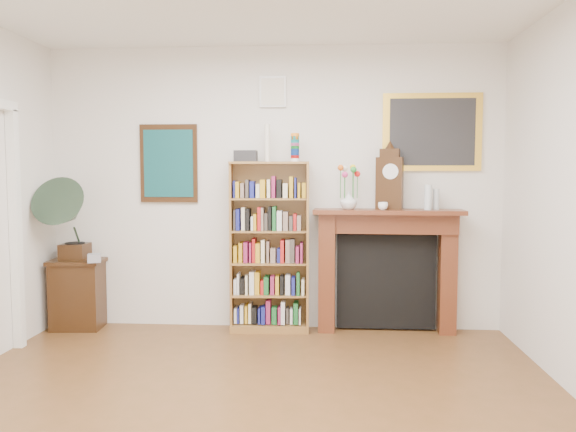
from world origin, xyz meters
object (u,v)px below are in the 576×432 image
object	(u,v)px
bookshelf	(269,237)
gramophone	(67,214)
flower_vase	(349,201)
bottle_right	(436,199)
bottle_left	(428,197)
cd_stack	(94,258)
mantel_clock	(390,180)
fireplace	(387,259)
teacup	(383,206)
side_cabinet	(78,294)

from	to	relation	value
bookshelf	gramophone	size ratio (longest dim) A/B	2.33
flower_vase	bottle_right	bearing A→B (deg)	3.72
gramophone	bottle_right	size ratio (longest dim) A/B	4.11
gramophone	bottle_left	size ratio (longest dim) A/B	3.42
cd_stack	mantel_clock	world-z (taller)	mantel_clock
gramophone	bottle_left	distance (m)	3.49
bottle_left	bottle_right	distance (m)	0.11
fireplace	flower_vase	distance (m)	0.69
cd_stack	teacup	size ratio (longest dim) A/B	1.28
side_cabinet	mantel_clock	bearing A→B (deg)	-2.85
teacup	bookshelf	bearing A→B (deg)	175.31
gramophone	side_cabinet	bearing A→B (deg)	61.99
flower_vase	teacup	world-z (taller)	flower_vase
bookshelf	side_cabinet	world-z (taller)	bookshelf
cd_stack	bottle_left	bearing A→B (deg)	2.83
gramophone	cd_stack	distance (m)	0.51
bottle_right	fireplace	bearing A→B (deg)	178.04
cd_stack	teacup	xyz separation A→B (m)	(2.77, 0.10, 0.51)
fireplace	bottle_left	xyz separation A→B (m)	(0.37, -0.08, 0.61)
cd_stack	bookshelf	bearing A→B (deg)	6.43
mantel_clock	fireplace	bearing A→B (deg)	144.34
fireplace	flower_vase	bearing A→B (deg)	-166.68
bookshelf	bottle_left	size ratio (longest dim) A/B	7.98
cd_stack	flower_vase	distance (m)	2.52
fireplace	bottle_right	xyz separation A→B (m)	(0.46, -0.02, 0.59)
gramophone	bottle_left	xyz separation A→B (m)	(3.48, 0.10, 0.17)
bookshelf	gramophone	distance (m)	1.98
fireplace	gramophone	bearing A→B (deg)	-173.84
bookshelf	mantel_clock	world-z (taller)	bookshelf
bookshelf	bottle_left	xyz separation A→B (m)	(1.52, -0.03, 0.40)
mantel_clock	bottle_right	size ratio (longest dim) A/B	2.90
side_cabinet	mantel_clock	xyz separation A→B (m)	(3.08, 0.08, 1.14)
cd_stack	flower_vase	xyz separation A→B (m)	(2.45, 0.17, 0.56)
fireplace	gramophone	world-z (taller)	gramophone
bookshelf	bottle_left	bearing A→B (deg)	-4.74
bookshelf	fireplace	bearing A→B (deg)	-0.93
bookshelf	flower_vase	distance (m)	0.85
flower_vase	teacup	size ratio (longest dim) A/B	1.80
bookshelf	fireplace	xyz separation A→B (m)	(1.15, 0.05, -0.21)
side_cabinet	cd_stack	world-z (taller)	cd_stack
side_cabinet	fireplace	size ratio (longest dim) A/B	0.48
bookshelf	cd_stack	bearing A→B (deg)	-177.12
mantel_clock	flower_vase	distance (m)	0.44
bookshelf	gramophone	xyz separation A→B (m)	(-1.96, -0.13, 0.23)
flower_vase	bottle_left	distance (m)	0.75
mantel_clock	teacup	xyz separation A→B (m)	(-0.07, -0.12, -0.24)
bookshelf	fireplace	distance (m)	1.17
fireplace	flower_vase	xyz separation A→B (m)	(-0.38, -0.07, 0.58)
cd_stack	teacup	distance (m)	2.82
bookshelf	side_cabinet	size ratio (longest dim) A/B	2.76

